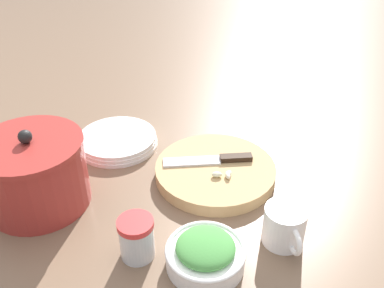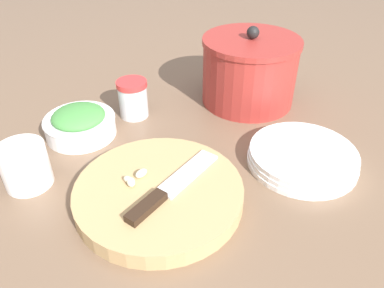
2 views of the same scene
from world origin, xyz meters
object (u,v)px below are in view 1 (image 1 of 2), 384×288
at_px(chef_knife, 213,160).
at_px(herb_bowl, 205,254).
at_px(spice_jar, 137,238).
at_px(coffee_mug, 285,226).
at_px(plate_stack, 118,141).
at_px(garlic_cloves, 224,175).
at_px(cutting_board, 215,171).
at_px(stock_pot, 34,173).

xyz_separation_m(chef_knife, herb_bowl, (-0.27, 0.10, -0.01)).
height_order(herb_bowl, spice_jar, spice_jar).
relative_size(coffee_mug, plate_stack, 0.54).
xyz_separation_m(garlic_cloves, spice_jar, (-0.15, 0.22, 0.01)).
relative_size(cutting_board, coffee_mug, 2.52).
distance_m(coffee_mug, plate_stack, 0.51).
xyz_separation_m(cutting_board, stock_pot, (0.02, 0.40, 0.06)).
bearing_deg(stock_pot, spice_jar, -139.27).
bearing_deg(herb_bowl, coffee_mug, -84.57).
bearing_deg(plate_stack, coffee_mug, -147.88).
xyz_separation_m(herb_bowl, plate_stack, (0.44, 0.10, -0.01)).
height_order(plate_stack, stock_pot, stock_pot).
bearing_deg(stock_pot, garlic_cloves, -98.86).
bearing_deg(stock_pot, herb_bowl, -132.06).
bearing_deg(stock_pot, chef_knife, -89.81).
relative_size(chef_knife, coffee_mug, 1.90).
bearing_deg(plate_stack, chef_knife, -130.30).
bearing_deg(coffee_mug, chef_knife, 13.80).
bearing_deg(herb_bowl, stock_pot, 47.94).
height_order(herb_bowl, coffee_mug, coffee_mug).
relative_size(garlic_cloves, herb_bowl, 0.35).
relative_size(chef_knife, garlic_cloves, 4.11).
relative_size(herb_bowl, spice_jar, 1.74).
relative_size(garlic_cloves, spice_jar, 0.61).
relative_size(cutting_board, chef_knife, 1.33).
distance_m(cutting_board, chef_knife, 0.03).
bearing_deg(herb_bowl, chef_knife, -20.84).
height_order(cutting_board, herb_bowl, herb_bowl).
height_order(chef_knife, plate_stack, chef_knife).
height_order(chef_knife, stock_pot, stock_pot).
xyz_separation_m(herb_bowl, coffee_mug, (0.02, -0.16, 0.01)).
distance_m(garlic_cloves, herb_bowl, 0.23).
bearing_deg(herb_bowl, plate_stack, 13.24).
height_order(cutting_board, garlic_cloves, garlic_cloves).
relative_size(garlic_cloves, stock_pot, 0.23).
height_order(cutting_board, plate_stack, same).
height_order(garlic_cloves, herb_bowl, herb_bowl).
distance_m(cutting_board, plate_stack, 0.28).
xyz_separation_m(cutting_board, garlic_cloves, (-0.04, -0.00, 0.02)).
bearing_deg(coffee_mug, garlic_cloves, 17.28).
distance_m(spice_jar, plate_stack, 0.39).
bearing_deg(cutting_board, herb_bowl, 157.83).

